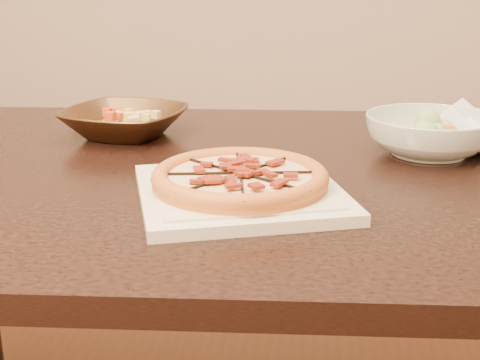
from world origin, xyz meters
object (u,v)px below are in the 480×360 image
(plate, at_px, (240,192))
(bronze_bowl, at_px, (125,122))
(dining_table, at_px, (200,214))
(pizza, at_px, (240,178))
(salad_bowl, at_px, (429,135))

(plate, height_order, bronze_bowl, bronze_bowl)
(dining_table, height_order, pizza, pizza)
(dining_table, height_order, salad_bowl, salad_bowl)
(bronze_bowl, distance_m, salad_bowl, 0.61)
(dining_table, relative_size, plate, 4.20)
(pizza, relative_size, salad_bowl, 1.13)
(bronze_bowl, bearing_deg, salad_bowl, -6.15)
(pizza, bearing_deg, plate, -51.63)
(dining_table, bearing_deg, pizza, -59.89)
(salad_bowl, bearing_deg, plate, -137.40)
(bronze_bowl, relative_size, salad_bowl, 1.02)
(pizza, relative_size, bronze_bowl, 1.11)
(pizza, distance_m, bronze_bowl, 0.46)
(dining_table, distance_m, pizza, 0.23)
(plate, bearing_deg, pizza, 128.37)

